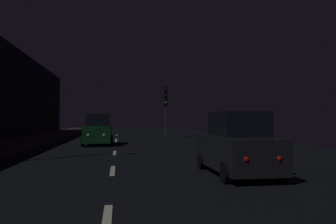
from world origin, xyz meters
name	(u,v)px	position (x,y,z in m)	size (l,w,h in m)	color
ground	(116,141)	(0.00, 24.50, -0.01)	(26.45, 84.00, 0.02)	black
sidewalk_left	(26,141)	(-7.03, 24.50, 0.07)	(4.40, 84.00, 0.15)	#33302D
lane_centerline	(115,147)	(0.00, 18.99, 0.01)	(0.16, 34.75, 0.01)	beige
traffic_light_far_right	(166,100)	(4.73, 28.89, 3.65)	(0.31, 0.46, 5.01)	#38383A
streetlamp_overhead	(1,47)	(-4.46, 11.18, 4.67)	(1.70, 0.44, 7.01)	#2D2D30
car_approaching_headlights	(98,131)	(-1.21, 20.81, 0.99)	(1.98, 4.29, 2.16)	#0F3819
car_parked_right_near	(237,146)	(3.93, 7.31, 0.91)	(1.83, 3.96, 1.99)	black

